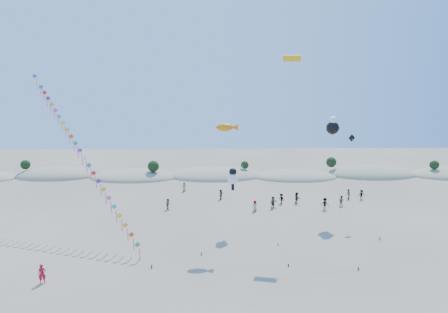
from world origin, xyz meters
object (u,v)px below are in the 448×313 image
at_px(kite_train, 78,148).
at_px(parafoil_kite, 293,63).
at_px(flyer_foreground, 42,274).
at_px(fish_kite, 227,128).

bearing_deg(kite_train, parafoil_kite, -0.03).
relative_size(parafoil_kite, flyer_foreground, 11.83).
xyz_separation_m(parafoil_kite, flyer_foreground, (-25.04, -13.59, -19.52)).
bearing_deg(flyer_foreground, kite_train, 70.93).
distance_m(fish_kite, flyer_foreground, 23.44).
bearing_deg(fish_kite, flyer_foreground, -148.50).
distance_m(parafoil_kite, flyer_foreground, 34.54).
bearing_deg(parafoil_kite, flyer_foreground, -151.52).
height_order(fish_kite, flyer_foreground, fish_kite).
bearing_deg(fish_kite, kite_train, 170.20).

